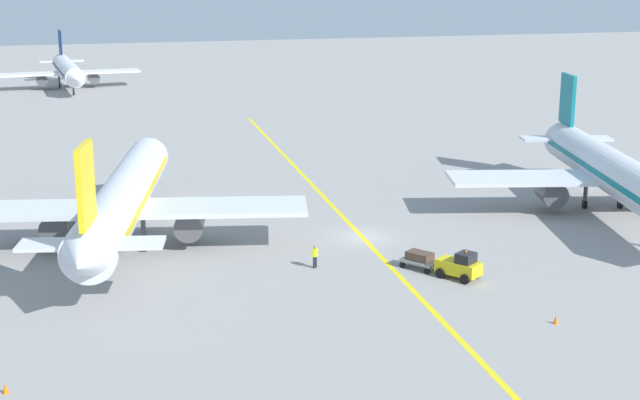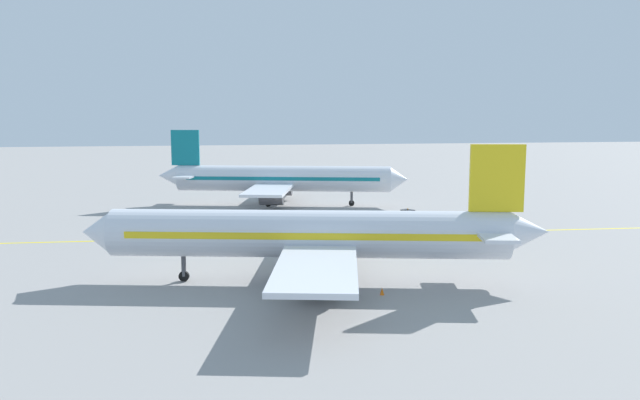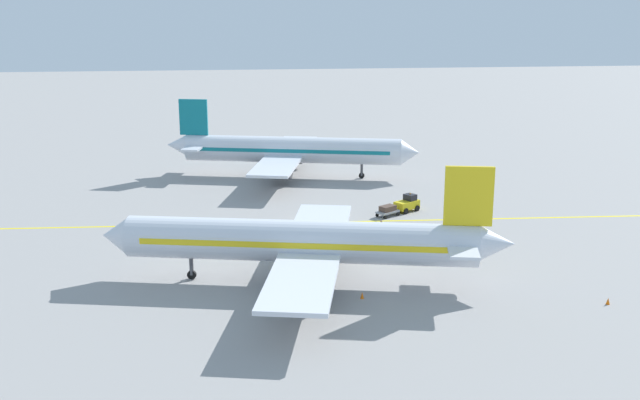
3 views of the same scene
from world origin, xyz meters
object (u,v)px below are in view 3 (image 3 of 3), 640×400
Objects in this scene: airplane_at_gate at (305,242)px; baggage_cart_trailing at (388,210)px; traffic_cone_near_nose at (608,301)px; ground_crew_worker at (381,227)px; baggage_tug_white at (407,204)px; traffic_cone_by_wingtip at (476,202)px; airplane_adjacent_stand at (290,150)px; traffic_cone_mid_apron at (362,295)px.

baggage_cart_trailing is at bearing -30.10° from airplane_at_gate.
traffic_cone_near_nose is at bearing -156.04° from baggage_cart_trailing.
ground_crew_worker is at bearing -36.17° from airplane_at_gate.
traffic_cone_by_wingtip is at bearing -76.44° from baggage_tug_white.
traffic_cone_mid_apron is (-45.45, -2.11, -3.43)m from airplane_adjacent_stand.
airplane_adjacent_stand is at bearing 23.68° from traffic_cone_near_nose.
airplane_at_gate is 1.00× the size of airplane_adjacent_stand.
airplane_at_gate is 12.01× the size of baggage_cart_trailing.
airplane_adjacent_stand is 63.87× the size of traffic_cone_by_wingtip.
airplane_at_gate is 20.99× the size of ground_crew_worker.
airplane_adjacent_stand is at bearing 50.22° from traffic_cone_by_wingtip.
baggage_cart_trailing is at bearing 124.43° from baggage_tug_white.
ground_crew_worker is (-7.14, 2.23, 0.15)m from baggage_cart_trailing.
airplane_adjacent_stand is at bearing 2.66° from traffic_cone_mid_apron.
airplane_at_gate is 64.11× the size of traffic_cone_mid_apron.
traffic_cone_near_nose is 1.00× the size of traffic_cone_by_wingtip.
airplane_at_gate is 33.45m from traffic_cone_by_wingtip.
baggage_cart_trailing is 5.34× the size of traffic_cone_mid_apron.
baggage_cart_trailing reaches higher than traffic_cone_by_wingtip.
airplane_at_gate is 41.44m from airplane_adjacent_stand.
airplane_adjacent_stand is 53.70m from traffic_cone_near_nose.
airplane_adjacent_stand reaches higher than baggage_cart_trailing.
airplane_adjacent_stand is at bearing 23.32° from baggage_cart_trailing.
ground_crew_worker is at bearing 35.38° from traffic_cone_near_nose.
airplane_adjacent_stand is at bearing 31.36° from baggage_tug_white.
airplane_adjacent_stand is 11.96× the size of baggage_cart_trailing.
ground_crew_worker is 17.43m from traffic_cone_mid_apron.
baggage_cart_trailing is (-21.62, -9.32, -2.95)m from airplane_adjacent_stand.
airplane_at_gate reaches higher than baggage_cart_trailing.
baggage_tug_white is 6.04× the size of traffic_cone_near_nose.
traffic_cone_mid_apron is (-23.83, 7.21, -0.49)m from baggage_cart_trailing.
baggage_tug_white is at bearing -21.12° from traffic_cone_mid_apron.
traffic_cone_by_wingtip is at bearing -51.38° from ground_crew_worker.
baggage_cart_trailing is 12.47m from traffic_cone_by_wingtip.
airplane_adjacent_stand is 63.87× the size of traffic_cone_mid_apron.
baggage_tug_white is 27.56m from traffic_cone_mid_apron.
airplane_adjacent_stand is at bearing 13.85° from ground_crew_worker.
baggage_cart_trailing is at bearing 23.96° from traffic_cone_near_nose.
traffic_cone_near_nose is at bearing -100.59° from traffic_cone_mid_apron.
traffic_cone_by_wingtip is (31.51, 0.43, 0.00)m from traffic_cone_near_nose.
baggage_tug_white is at bearing -148.64° from airplane_adjacent_stand.
traffic_cone_by_wingtip is (4.05, -11.78, -0.49)m from baggage_cart_trailing.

